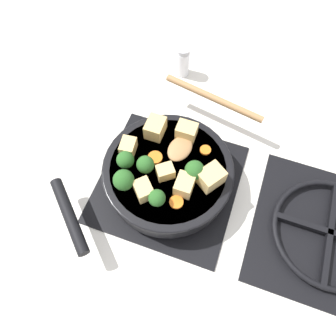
% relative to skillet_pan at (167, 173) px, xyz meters
% --- Properties ---
extents(ground_plane, '(2.40, 2.40, 0.00)m').
position_rel_skillet_pan_xyz_m(ground_plane, '(-0.00, 0.00, -0.06)').
color(ground_plane, white).
extents(front_burner_grate, '(0.31, 0.31, 0.03)m').
position_rel_skillet_pan_xyz_m(front_burner_grate, '(-0.00, 0.00, -0.04)').
color(front_burner_grate, black).
rests_on(front_burner_grate, ground_plane).
extents(rear_burner_grate, '(0.31, 0.31, 0.03)m').
position_rel_skillet_pan_xyz_m(rear_burner_grate, '(-0.00, 0.36, -0.04)').
color(rear_burner_grate, black).
rests_on(rear_burner_grate, ground_plane).
extents(skillet_pan, '(0.37, 0.36, 0.05)m').
position_rel_skillet_pan_xyz_m(skillet_pan, '(0.00, 0.00, 0.00)').
color(skillet_pan, black).
rests_on(skillet_pan, front_burner_grate).
extents(wooden_spoon, '(0.22, 0.25, 0.02)m').
position_rel_skillet_pan_xyz_m(wooden_spoon, '(-0.14, 0.03, 0.03)').
color(wooden_spoon, '#A87A4C').
rests_on(wooden_spoon, skillet_pan).
extents(tofu_cube_center_large, '(0.05, 0.05, 0.03)m').
position_rel_skillet_pan_xyz_m(tofu_cube_center_large, '(0.07, -0.02, 0.04)').
color(tofu_cube_center_large, '#DBB770').
rests_on(tofu_cube_center_large, skillet_pan).
extents(tofu_cube_near_handle, '(0.04, 0.03, 0.03)m').
position_rel_skillet_pan_xyz_m(tofu_cube_near_handle, '(-0.01, -0.09, 0.04)').
color(tofu_cube_near_handle, '#DBB770').
rests_on(tofu_cube_near_handle, skillet_pan).
extents(tofu_cube_east_chunk, '(0.03, 0.04, 0.03)m').
position_rel_skillet_pan_xyz_m(tofu_cube_east_chunk, '(-0.09, 0.01, 0.04)').
color(tofu_cube_east_chunk, '#DBB770').
rests_on(tofu_cube_east_chunk, skillet_pan).
extents(tofu_cube_west_chunk, '(0.04, 0.03, 0.03)m').
position_rel_skillet_pan_xyz_m(tofu_cube_west_chunk, '(0.03, 0.05, 0.04)').
color(tofu_cube_west_chunk, '#DBB770').
rests_on(tofu_cube_west_chunk, skillet_pan).
extents(tofu_cube_back_piece, '(0.06, 0.06, 0.04)m').
position_rel_skillet_pan_xyz_m(tofu_cube_back_piece, '(-0.00, 0.09, 0.04)').
color(tofu_cube_back_piece, '#DBB770').
rests_on(tofu_cube_back_piece, skillet_pan).
extents(tofu_cube_front_piece, '(0.04, 0.05, 0.03)m').
position_rel_skillet_pan_xyz_m(tofu_cube_front_piece, '(0.01, 0.01, 0.04)').
color(tofu_cube_front_piece, '#DBB770').
rests_on(tofu_cube_front_piece, skillet_pan).
extents(tofu_cube_mid_small, '(0.05, 0.04, 0.04)m').
position_rel_skillet_pan_xyz_m(tofu_cube_mid_small, '(-0.08, -0.05, 0.04)').
color(tofu_cube_mid_small, '#DBB770').
rests_on(tofu_cube_mid_small, skillet_pan).
extents(broccoli_floret_near_spoon, '(0.04, 0.04, 0.05)m').
position_rel_skillet_pan_xyz_m(broccoli_floret_near_spoon, '(-0.00, 0.06, 0.05)').
color(broccoli_floret_near_spoon, '#709956').
rests_on(broccoli_floret_near_spoon, skillet_pan).
extents(broccoli_floret_center_top, '(0.04, 0.04, 0.05)m').
position_rel_skillet_pan_xyz_m(broccoli_floret_center_top, '(0.07, -0.07, 0.05)').
color(broccoli_floret_center_top, '#709956').
rests_on(broccoli_floret_center_top, skillet_pan).
extents(broccoli_floret_east_rim, '(0.04, 0.04, 0.04)m').
position_rel_skillet_pan_xyz_m(broccoli_floret_east_rim, '(0.02, -0.08, 0.05)').
color(broccoli_floret_east_rim, '#709956').
rests_on(broccoli_floret_east_rim, skillet_pan).
extents(broccoli_floret_west_rim, '(0.04, 0.04, 0.04)m').
position_rel_skillet_pan_xyz_m(broccoli_floret_west_rim, '(0.02, -0.04, 0.05)').
color(broccoli_floret_west_rim, '#709956').
rests_on(broccoli_floret_west_rim, skillet_pan).
extents(broccoli_floret_north_edge, '(0.03, 0.03, 0.04)m').
position_rel_skillet_pan_xyz_m(broccoli_floret_north_edge, '(0.08, 0.01, 0.05)').
color(broccoli_floret_north_edge, '#709956').
rests_on(broccoli_floret_north_edge, skillet_pan).
extents(carrot_slice_orange_thin, '(0.02, 0.02, 0.01)m').
position_rel_skillet_pan_xyz_m(carrot_slice_orange_thin, '(-0.07, 0.06, 0.03)').
color(carrot_slice_orange_thin, orange).
rests_on(carrot_slice_orange_thin, skillet_pan).
extents(carrot_slice_near_center, '(0.03, 0.03, 0.01)m').
position_rel_skillet_pan_xyz_m(carrot_slice_near_center, '(0.07, 0.04, 0.03)').
color(carrot_slice_near_center, orange).
rests_on(carrot_slice_near_center, skillet_pan).
extents(carrot_slice_edge_slice, '(0.03, 0.03, 0.01)m').
position_rel_skillet_pan_xyz_m(carrot_slice_edge_slice, '(-0.02, -0.03, 0.03)').
color(carrot_slice_edge_slice, orange).
rests_on(carrot_slice_edge_slice, skillet_pan).
extents(salt_shaker, '(0.04, 0.04, 0.09)m').
position_rel_skillet_pan_xyz_m(salt_shaker, '(-0.33, -0.07, -0.01)').
color(salt_shaker, white).
rests_on(salt_shaker, ground_plane).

